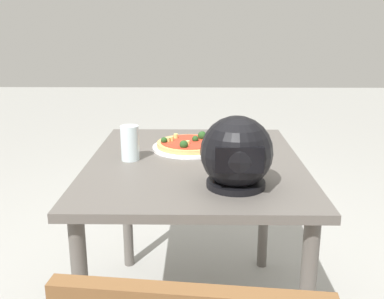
{
  "coord_description": "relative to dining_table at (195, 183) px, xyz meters",
  "views": [
    {
      "loc": [
        -0.01,
        1.65,
        1.23
      ],
      "look_at": [
        0.01,
        -0.08,
        0.74
      ],
      "focal_mm": 41.96,
      "sensor_mm": 36.0,
      "label": 1
    }
  ],
  "objects": [
    {
      "name": "dining_table",
      "position": [
        0.0,
        0.0,
        0.0
      ],
      "size": [
        0.82,
        1.02,
        0.72
      ],
      "color": "#5B5651",
      "rests_on": "ground"
    },
    {
      "name": "pizza_plate",
      "position": [
        0.03,
        -0.16,
        0.1
      ],
      "size": [
        0.31,
        0.31,
        0.01
      ],
      "primitive_type": "cylinder",
      "color": "white",
      "rests_on": "dining_table"
    },
    {
      "name": "motorcycle_helmet",
      "position": [
        -0.13,
        0.29,
        0.2
      ],
      "size": [
        0.23,
        0.23,
        0.23
      ],
      "color": "black",
      "rests_on": "dining_table"
    },
    {
      "name": "drinking_glass",
      "position": [
        0.25,
        -0.0,
        0.16
      ],
      "size": [
        0.07,
        0.07,
        0.13
      ],
      "primitive_type": "cylinder",
      "color": "silver",
      "rests_on": "dining_table"
    },
    {
      "name": "pizza",
      "position": [
        0.03,
        -0.16,
        0.12
      ],
      "size": [
        0.27,
        0.27,
        0.05
      ],
      "color": "tan",
      "rests_on": "pizza_plate"
    }
  ]
}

